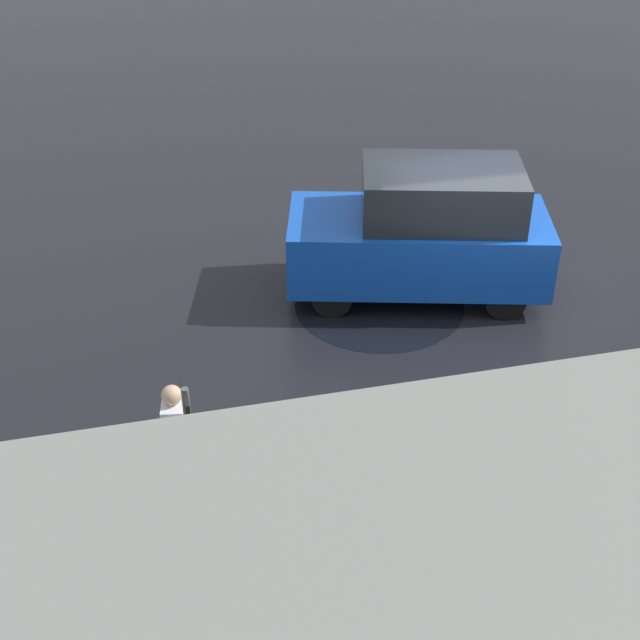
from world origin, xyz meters
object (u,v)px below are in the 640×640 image
(moving_hatchback, at_px, (424,233))
(fire_hydrant, at_px, (237,471))
(pedestrian, at_px, (176,436))
(sign_post, at_px, (192,458))

(moving_hatchback, distance_m, fire_hydrant, 5.24)
(pedestrian, bearing_deg, fire_hydrant, 170.33)
(moving_hatchback, xyz_separation_m, pedestrian, (4.10, 3.75, -0.07))
(sign_post, bearing_deg, moving_hatchback, -129.60)
(moving_hatchback, height_order, pedestrian, moving_hatchback)
(moving_hatchback, bearing_deg, pedestrian, 42.43)
(pedestrian, distance_m, sign_post, 1.26)
(moving_hatchback, distance_m, sign_post, 6.32)
(pedestrian, xyz_separation_m, sign_post, (-0.09, 1.10, 0.62))
(moving_hatchback, bearing_deg, sign_post, 50.40)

